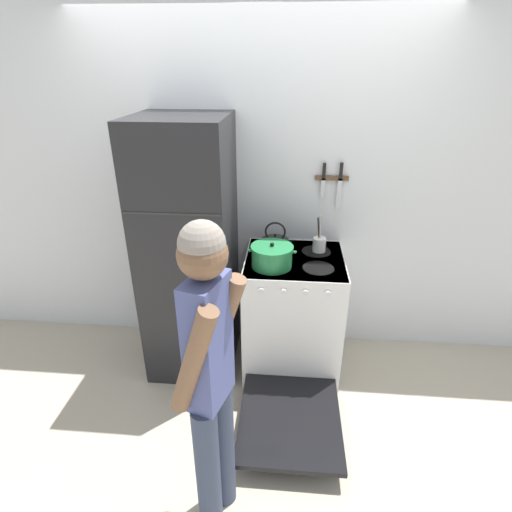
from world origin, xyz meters
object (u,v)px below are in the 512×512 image
at_px(stove_range, 292,316).
at_px(utensil_jar, 319,243).
at_px(refrigerator, 189,252).
at_px(tea_kettle, 275,242).
at_px(person, 210,374).
at_px(dutch_oven_pot, 272,256).

relative_size(stove_range, utensil_jar, 5.00).
relative_size(refrigerator, tea_kettle, 7.55).
bearing_deg(person, tea_kettle, 7.33).
xyz_separation_m(utensil_jar, person, (-0.54, -1.38, -0.03)).
bearing_deg(stove_range, person, -107.13).
distance_m(stove_range, utensil_jar, 0.58).
relative_size(stove_range, person, 0.85).
relative_size(dutch_oven_pot, tea_kettle, 1.32).
bearing_deg(stove_range, utensil_jar, 45.51).
relative_size(stove_range, dutch_oven_pot, 4.28).
distance_m(tea_kettle, utensil_jar, 0.32).
relative_size(refrigerator, person, 1.13).
distance_m(refrigerator, stove_range, 0.90).
xyz_separation_m(refrigerator, stove_range, (0.76, -0.03, -0.48)).
height_order(stove_range, utensil_jar, utensil_jar).
bearing_deg(refrigerator, stove_range, -2.43).
height_order(utensil_jar, person, person).
bearing_deg(tea_kettle, person, -99.30).
distance_m(dutch_oven_pot, person, 1.12).
distance_m(refrigerator, tea_kettle, 0.63).
distance_m(dutch_oven_pot, utensil_jar, 0.43).
distance_m(refrigerator, dutch_oven_pot, 0.61).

